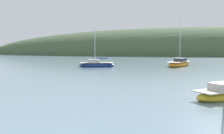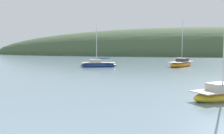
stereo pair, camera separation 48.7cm
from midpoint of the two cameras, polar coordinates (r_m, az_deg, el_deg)
The scene contains 3 objects.
far_shoreline_hill at distance 94.76m, azimuth 19.36°, elevation 2.58°, with size 150.00×36.00×22.55m.
sailboat_cream_ketch at distance 43.60m, azimuth 13.82°, elevation 0.66°, with size 5.10×6.42×7.48m.
sailboat_orange_cutter at distance 41.37m, azimuth -3.66°, elevation 0.53°, with size 5.74×2.73×6.37m.
Camera 1 is at (2.70, -6.74, 3.52)m, focal length 42.76 mm.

